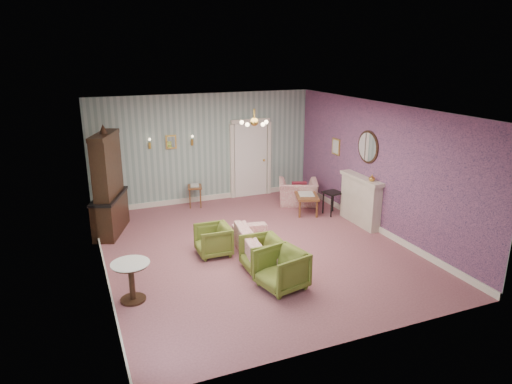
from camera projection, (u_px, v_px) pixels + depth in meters
name	position (u px, v px, depth m)	size (l,w,h in m)	color
floor	(254.00, 249.00, 9.70)	(7.00, 7.00, 0.00)	#985862
ceiling	(254.00, 109.00, 8.84)	(7.00, 7.00, 0.00)	white
wall_back	(205.00, 149.00, 12.36)	(6.00, 6.00, 0.00)	gray
wall_front	(354.00, 249.00, 6.18)	(6.00, 6.00, 0.00)	gray
wall_left	(97.00, 200.00, 8.18)	(7.00, 7.00, 0.00)	gray
wall_right	(379.00, 168.00, 10.37)	(7.00, 7.00, 0.00)	gray
wall_right_floral	(378.00, 168.00, 10.36)	(7.00, 7.00, 0.00)	#C2618B
door	(251.00, 158.00, 12.91)	(1.12, 0.12, 2.16)	white
olive_chair_a	(282.00, 268.00, 8.01)	(0.74, 0.69, 0.76)	olive
olive_chair_b	(262.00, 252.00, 8.68)	(0.69, 0.64, 0.70)	olive
olive_chair_c	(213.00, 239.00, 9.33)	(0.66, 0.62, 0.68)	olive
sofa_chintz	(260.00, 240.00, 9.19)	(1.91, 0.56, 0.74)	#AB455A
wingback_chair	(298.00, 188.00, 12.34)	(1.01, 0.65, 0.88)	#AB455A
dresser	(107.00, 181.00, 10.22)	(0.50, 1.44, 2.41)	black
fireplace	(360.00, 200.00, 10.93)	(0.30, 1.40, 1.16)	beige
mantel_vase	(372.00, 178.00, 10.37)	(0.15, 0.15, 0.15)	gold
oval_mirror	(368.00, 147.00, 10.59)	(0.04, 0.76, 0.84)	white
framed_print	(336.00, 147.00, 11.86)	(0.04, 0.34, 0.42)	gold
coffee_table	(306.00, 203.00, 11.80)	(0.53, 0.95, 0.49)	brown
side_table_black	(332.00, 203.00, 11.62)	(0.40, 0.40, 0.59)	black
pedestal_table	(132.00, 282.00, 7.61)	(0.63, 0.63, 0.69)	black
nesting_table	(195.00, 195.00, 12.25)	(0.36, 0.46, 0.60)	brown
gilt_mirror_back	(171.00, 142.00, 11.93)	(0.28, 0.06, 0.36)	gold
sconce_left	(150.00, 144.00, 11.71)	(0.16, 0.12, 0.30)	gold
sconce_right	(192.00, 141.00, 12.11)	(0.16, 0.12, 0.30)	gold
chandelier	(254.00, 123.00, 8.92)	(0.56, 0.56, 0.36)	gold
burgundy_cushion	(299.00, 189.00, 12.18)	(0.38, 0.10, 0.38)	maroon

